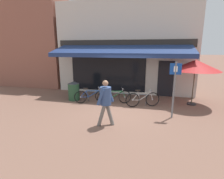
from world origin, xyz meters
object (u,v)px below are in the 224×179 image
object	(u,v)px
bicycle_silver	(143,99)
bicycle_blue	(91,96)
litter_bin	(74,91)
bicycle_green	(114,97)
pedestrian_adult	(106,99)
cafe_parasol	(196,65)
parking_sign	(174,84)

from	to	relation	value
bicycle_silver	bicycle_blue	bearing A→B (deg)	159.54
bicycle_silver	litter_bin	bearing A→B (deg)	155.87
bicycle_green	pedestrian_adult	world-z (taller)	pedestrian_adult
pedestrian_adult	cafe_parasol	bearing A→B (deg)	47.68
bicycle_green	bicycle_silver	size ratio (longest dim) A/B	1.03
litter_bin	parking_sign	world-z (taller)	parking_sign
bicycle_blue	bicycle_green	distance (m)	1.24
bicycle_blue	litter_bin	bearing A→B (deg)	142.54
bicycle_blue	litter_bin	distance (m)	1.13
bicycle_silver	parking_sign	bearing A→B (deg)	-61.85
litter_bin	parking_sign	size ratio (longest dim) A/B	0.45
bicycle_blue	bicycle_silver	distance (m)	2.68
bicycle_blue	pedestrian_adult	bearing A→B (deg)	-83.69
pedestrian_adult	litter_bin	bearing A→B (deg)	137.39
bicycle_green	litter_bin	size ratio (longest dim) A/B	1.59
pedestrian_adult	litter_bin	size ratio (longest dim) A/B	1.65
pedestrian_adult	litter_bin	world-z (taller)	pedestrian_adult
bicycle_green	pedestrian_adult	bearing A→B (deg)	-107.04
bicycle_silver	cafe_parasol	xyz separation A→B (m)	(2.42, 0.94, 1.62)
pedestrian_adult	bicycle_blue	bearing A→B (deg)	125.09
bicycle_blue	cafe_parasol	xyz separation A→B (m)	(5.10, 0.94, 1.64)
bicycle_silver	cafe_parasol	bearing A→B (deg)	0.73
litter_bin	cafe_parasol	bearing A→B (deg)	6.40
bicycle_silver	bicycle_green	bearing A→B (deg)	154.76
pedestrian_adult	cafe_parasol	world-z (taller)	cafe_parasol
bicycle_blue	pedestrian_adult	world-z (taller)	pedestrian_adult
bicycle_blue	parking_sign	world-z (taller)	parking_sign
bicycle_silver	pedestrian_adult	size ratio (longest dim) A/B	0.94
bicycle_silver	pedestrian_adult	xyz separation A→B (m)	(-1.16, -2.50, 0.65)
bicycle_silver	pedestrian_adult	world-z (taller)	pedestrian_adult
bicycle_silver	cafe_parasol	world-z (taller)	cafe_parasol
parking_sign	bicycle_blue	bearing A→B (deg)	163.98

